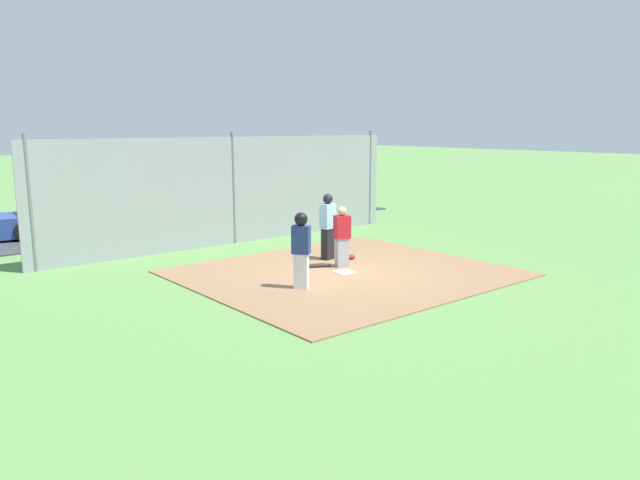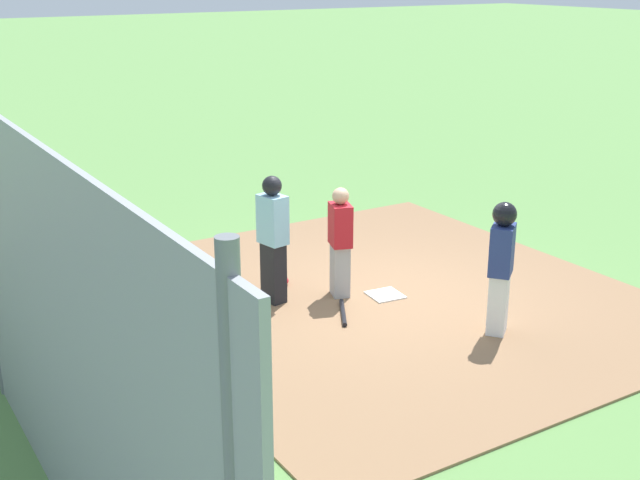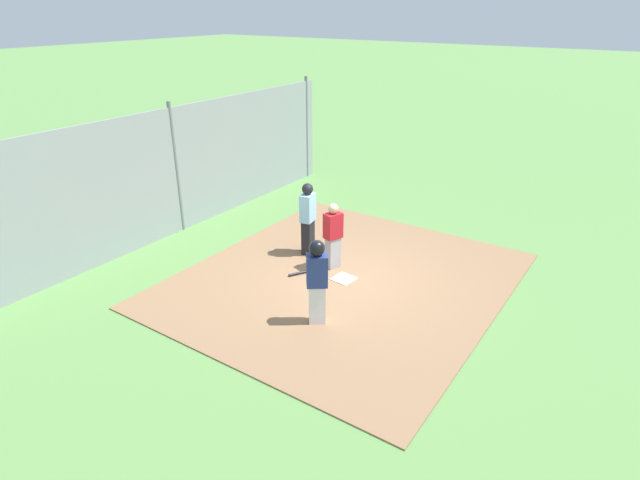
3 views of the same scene
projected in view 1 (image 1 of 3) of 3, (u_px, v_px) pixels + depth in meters
ground_plane at (345, 274)px, 14.61m from camera, size 140.00×140.00×0.00m
dirt_infield at (345, 273)px, 14.61m from camera, size 7.20×6.40×0.03m
home_plate at (345, 272)px, 14.60m from camera, size 0.49×0.49×0.02m
catcher at (342, 236)px, 15.07m from camera, size 0.44×0.37×1.53m
umpire at (328, 225)px, 15.89m from camera, size 0.42×0.32×1.74m
runner at (301, 245)px, 13.01m from camera, size 0.44×0.46×1.67m
baseball_bat at (315, 266)px, 15.09m from camera, size 0.71×0.45×0.06m
catcher_mask at (351, 257)px, 16.06m from camera, size 0.24×0.20×0.12m
backstop_fence at (233, 191)px, 18.12m from camera, size 12.00×0.10×3.35m
parking_lot at (163, 223)px, 22.17m from camera, size 18.00×5.20×0.04m
parked_car_red at (276, 194)px, 25.97m from camera, size 4.40×2.33×1.28m
parked_car_green at (164, 206)px, 22.08m from camera, size 4.39×2.32×1.28m
parked_car_blue at (64, 216)px, 19.79m from camera, size 4.36×2.23×1.28m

